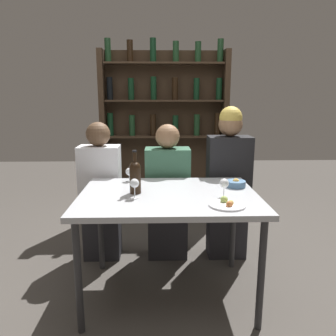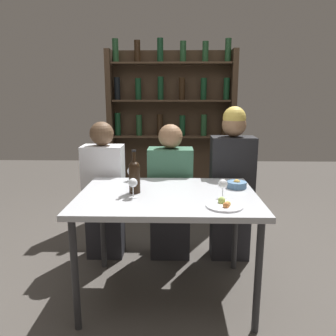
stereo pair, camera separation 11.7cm
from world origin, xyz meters
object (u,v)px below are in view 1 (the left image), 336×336
wine_glass_0 (224,184)px  seated_person_left (101,195)px  seated_person_right (228,185)px  wine_glass_2 (135,184)px  snack_bowl (236,184)px  wine_bottle (135,176)px  wine_glass_1 (129,172)px  food_plate_0 (227,204)px  seated_person_center (168,196)px

wine_glass_0 → seated_person_left: 1.19m
wine_glass_0 → seated_person_right: 0.74m
wine_glass_2 → snack_bowl: wine_glass_2 is taller
wine_glass_0 → snack_bowl: bearing=61.0°
wine_glass_2 → seated_person_right: seated_person_right is taller
wine_bottle → seated_person_left: 0.74m
wine_glass_1 → snack_bowl: 0.81m
wine_glass_1 → seated_person_right: (0.83, 0.25, -0.18)m
snack_bowl → seated_person_left: (-1.06, 0.44, -0.21)m
wine_bottle → food_plate_0: size_ratio=1.33×
wine_glass_1 → snack_bowl: size_ratio=0.76×
wine_glass_0 → snack_bowl: 0.29m
wine_glass_2 → seated_person_left: size_ratio=0.11×
wine_glass_0 → snack_bowl: (0.14, 0.25, -0.06)m
seated_person_right → wine_glass_0: bearing=-104.4°
seated_person_right → wine_glass_1: bearing=-163.1°
seated_person_center → food_plate_0: bearing=-68.4°
seated_person_center → wine_glass_2: bearing=-108.7°
seated_person_left → seated_person_right: bearing=0.0°
wine_glass_2 → seated_person_center: bearing=71.3°
wine_glass_1 → seated_person_left: bearing=137.4°
wine_bottle → seated_person_center: size_ratio=0.25×
wine_glass_1 → food_plate_0: wine_glass_1 is taller
seated_person_center → snack_bowl: bearing=-42.1°
seated_person_left → seated_person_right: size_ratio=0.90×
wine_bottle → food_plate_0: (0.57, -0.28, -0.11)m
wine_bottle → seated_person_center: seated_person_center is taller
seated_person_left → seated_person_center: (0.58, 0.00, -0.01)m
wine_bottle → seated_person_left: size_ratio=0.25×
wine_glass_1 → seated_person_left: 0.45m
wine_glass_0 → food_plate_0: wine_glass_0 is taller
food_plate_0 → seated_person_right: seated_person_right is taller
food_plate_0 → wine_bottle: bearing=154.0°
wine_bottle → seated_person_left: seated_person_left is taller
wine_glass_0 → seated_person_left: size_ratio=0.11×
snack_bowl → seated_person_right: (0.04, 0.44, -0.13)m
wine_glass_2 → wine_glass_0: bearing=-0.2°
wine_bottle → snack_bowl: bearing=10.7°
wine_glass_2 → food_plate_0: 0.60m
seated_person_right → seated_person_center: bearing=180.0°
food_plate_0 → snack_bowl: size_ratio=1.60×
wine_glass_1 → food_plate_0: (0.64, -0.60, -0.06)m
wine_glass_1 → seated_person_center: size_ratio=0.09×
seated_person_center → wine_bottle: bearing=-112.2°
wine_glass_1 → wine_glass_2: 0.44m
wine_glass_0 → wine_glass_2: 0.58m
wine_glass_1 → snack_bowl: (0.79, -0.19, -0.05)m
food_plate_0 → seated_person_center: seated_person_center is taller
wine_glass_1 → food_plate_0: bearing=-43.3°
seated_person_right → food_plate_0: bearing=-102.4°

